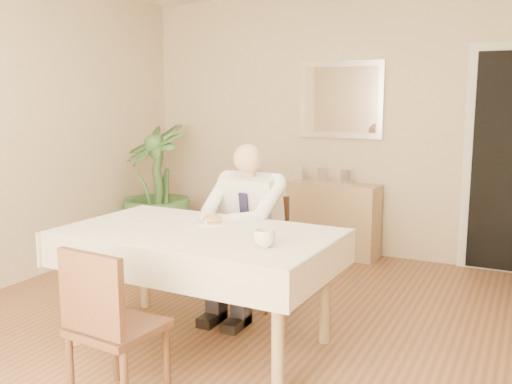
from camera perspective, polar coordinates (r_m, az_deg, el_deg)
The scene contains 16 objects.
room at distance 3.48m, azimuth -2.57°, elevation 4.83°, with size 5.00×5.02×2.60m.
mirror at distance 5.79m, azimuth 8.44°, elevation 9.11°, with size 0.86×0.04×0.76m.
dining_table at distance 3.63m, azimuth -5.79°, elevation -5.13°, with size 1.74×1.06×0.75m.
chair_far at distance 4.42m, azimuth 0.30°, elevation -5.20°, with size 0.43×0.44×0.82m.
chair_near at distance 3.01m, azimuth -14.62°, elevation -12.35°, with size 0.44×0.44×0.86m.
seated_man at distance 4.13m, azimuth -1.41°, elevation -2.97°, with size 0.48×0.72×1.24m.
plate at distance 3.80m, azimuth -4.24°, elevation -3.02°, with size 0.26×0.26×0.02m, color white.
food at distance 3.79m, azimuth -4.24°, elevation -2.69°, with size 0.14×0.14×0.06m, color olive.
knife at distance 3.72m, azimuth -4.18°, elevation -3.00°, with size 0.01×0.01×0.13m, color silver.
fork at distance 3.76m, azimuth -5.23°, elevation -2.88°, with size 0.01×0.01×0.13m, color silver.
coffee_mug at distance 3.20m, azimuth 0.85°, elevation -4.65°, with size 0.12×0.12×0.10m, color white.
sideboard at distance 5.78m, azimuth 7.70°, elevation -2.72°, with size 0.91×0.31×0.73m, color #A08458.
photo_frame_left at distance 5.83m, azimuth 4.26°, elevation 1.81°, with size 0.10×0.02×0.14m, color silver.
photo_frame_center at distance 5.77m, azimuth 6.63°, elevation 1.68°, with size 0.10×0.02×0.14m, color silver.
photo_frame_right at distance 5.70m, azimuth 8.93°, elevation 1.53°, with size 0.10×0.02×0.14m, color silver.
potted_palm at distance 6.03m, azimuth -9.96°, elevation 0.48°, with size 0.73×0.73×1.30m, color #325425.
Camera 1 is at (1.68, -3.03, 1.59)m, focal length 40.00 mm.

